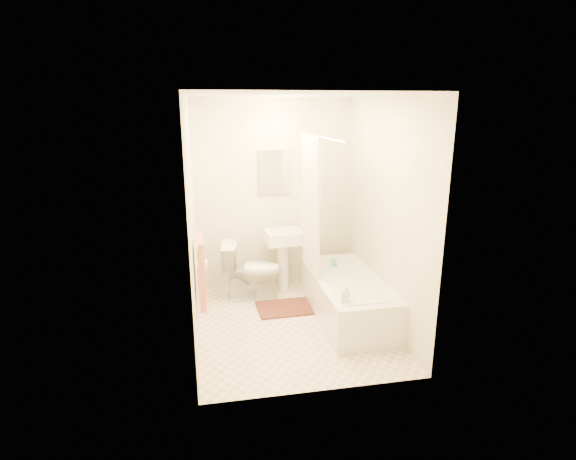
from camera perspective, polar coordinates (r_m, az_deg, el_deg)
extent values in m
plane|color=beige|center=(4.99, 0.55, -11.90)|extent=(2.40, 2.40, 0.00)
plane|color=white|center=(4.43, 0.63, 16.83)|extent=(2.40, 2.40, 0.00)
cube|color=beige|center=(5.72, -1.78, 4.44)|extent=(2.00, 0.02, 2.40)
cube|color=beige|center=(4.48, -12.05, 0.98)|extent=(0.02, 2.40, 2.40)
cube|color=beige|center=(4.86, 12.24, 2.09)|extent=(0.02, 2.40, 2.40)
cube|color=white|center=(5.65, -1.77, 7.39)|extent=(0.40, 0.03, 0.55)
cylinder|color=silver|center=(4.61, 4.10, 11.76)|extent=(0.03, 1.70, 0.03)
cube|color=silver|center=(5.10, 2.79, 3.29)|extent=(0.04, 0.80, 1.55)
cylinder|color=silver|center=(4.27, -11.49, -1.11)|extent=(0.02, 0.60, 0.02)
cube|color=#CC7266|center=(4.37, -10.87, -5.12)|extent=(0.06, 0.45, 0.66)
cylinder|color=white|center=(4.74, -10.84, -4.47)|extent=(0.11, 0.12, 0.12)
imported|color=white|center=(5.52, -4.64, -5.18)|extent=(0.76, 0.48, 0.71)
cube|color=#4F231B|center=(5.34, -0.43, -9.86)|extent=(0.65, 0.50, 0.02)
imported|color=silver|center=(4.43, 7.33, -7.96)|extent=(0.10, 0.10, 0.18)
cube|color=#43AD5C|center=(5.43, 5.89, -4.19)|extent=(0.11, 0.22, 0.04)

